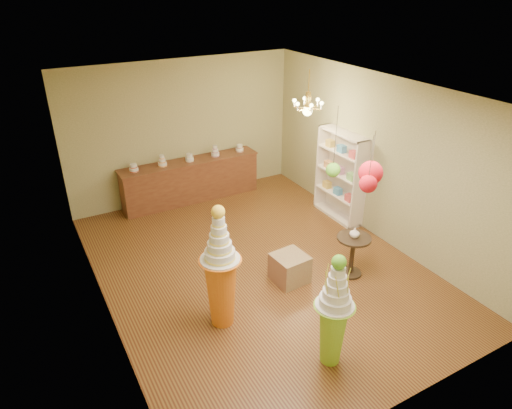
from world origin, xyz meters
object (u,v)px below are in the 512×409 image
pedestal_orange (221,281)px  pedestal_green (333,320)px  round_table (353,250)px  sideboard (191,180)px

pedestal_orange → pedestal_green: bearing=-56.2°
pedestal_orange → round_table: bearing=0.4°
sideboard → pedestal_green: bearing=-92.4°
pedestal_green → round_table: (1.47, 1.36, -0.21)m
pedestal_orange → round_table: pedestal_orange is taller
pedestal_green → pedestal_orange: bearing=123.8°
sideboard → pedestal_orange: bearing=-105.9°
pedestal_orange → round_table: size_ratio=2.64×
pedestal_green → sideboard: bearing=87.6°
sideboard → round_table: (1.25, -3.91, -0.02)m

